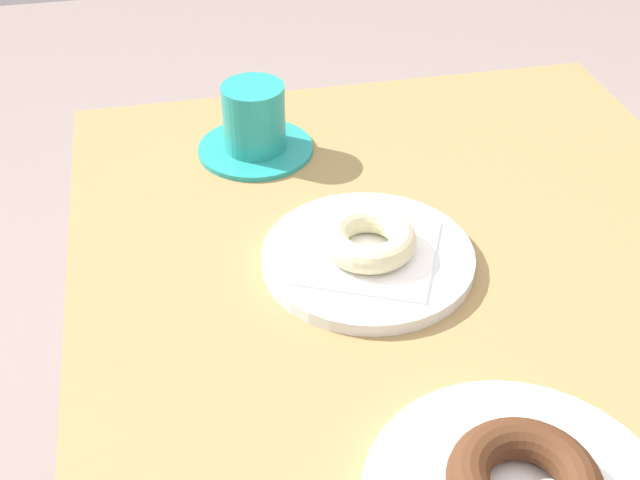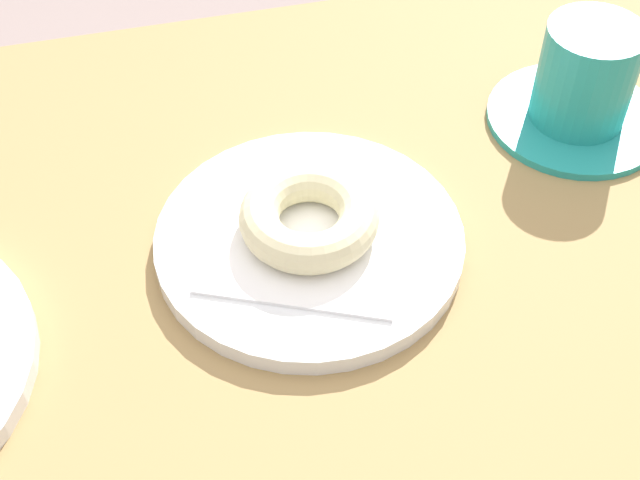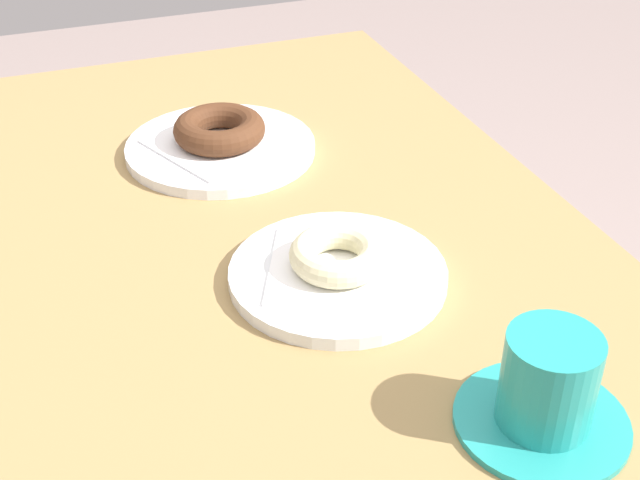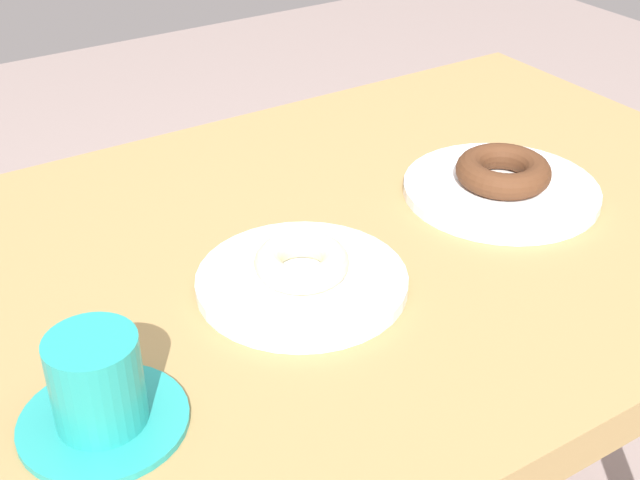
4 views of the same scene
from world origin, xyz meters
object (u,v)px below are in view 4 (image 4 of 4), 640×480
at_px(donut_chocolate_ring, 503,171).
at_px(plate_sugar_ring, 302,281).
at_px(donut_sugar_ring, 302,262).
at_px(plate_chocolate_ring, 501,190).
at_px(coffee_cup, 98,388).

xyz_separation_m(donut_chocolate_ring, plate_sugar_ring, (0.31, 0.04, -0.03)).
bearing_deg(donut_sugar_ring, plate_sugar_ring, 0.00).
bearing_deg(donut_sugar_ring, plate_chocolate_ring, -173.06).
relative_size(plate_chocolate_ring, coffee_cup, 1.68).
distance_m(plate_chocolate_ring, coffee_cup, 0.57).
height_order(plate_sugar_ring, donut_sugar_ring, donut_sugar_ring).
height_order(plate_chocolate_ring, coffee_cup, coffee_cup).
bearing_deg(plate_sugar_ring, donut_sugar_ring, 0.00).
height_order(donut_sugar_ring, coffee_cup, coffee_cup).
height_order(donut_chocolate_ring, coffee_cup, coffee_cup).
relative_size(plate_chocolate_ring, donut_chocolate_ring, 2.07).
distance_m(donut_chocolate_ring, donut_sugar_ring, 0.31).
relative_size(donut_chocolate_ring, plate_sugar_ring, 0.53).
bearing_deg(coffee_cup, donut_chocolate_ring, -167.87).
distance_m(plate_chocolate_ring, plate_sugar_ring, 0.31).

